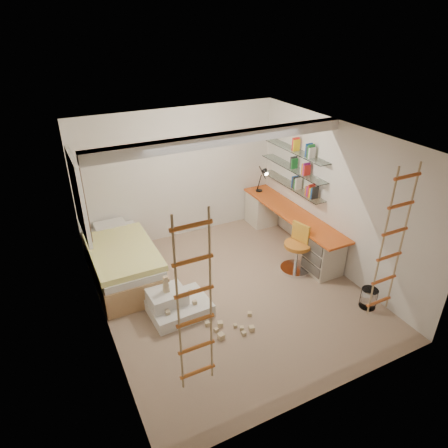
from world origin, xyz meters
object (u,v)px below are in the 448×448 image
desk (290,227)px  play_platform (176,304)px  bed (123,262)px  swivel_chair (297,254)px

desk → play_platform: desk is taller
bed → desk: bearing=-6.5°
play_platform → desk: bearing=18.4°
bed → play_platform: bed is taller
desk → bed: size_ratio=1.40×
play_platform → swivel_chair: bearing=3.2°
desk → play_platform: size_ratio=3.01×
swivel_chair → play_platform: bearing=-176.8°
desk → bed: 3.22m
desk → swivel_chair: swivel_chair is taller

